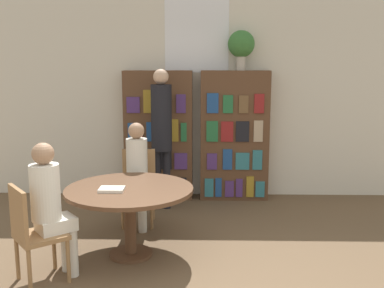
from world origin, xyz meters
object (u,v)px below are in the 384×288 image
(reading_table, at_px, (129,198))
(seated_reader_right, at_px, (51,202))
(librarian_standing, at_px, (162,125))
(bookshelf_right, at_px, (234,136))
(chair_left_side, at_px, (139,183))
(bookshelf_left, at_px, (159,136))
(flower_vase, at_px, (241,45))
(seated_reader_left, at_px, (137,169))
(chair_near_camera, at_px, (32,230))

(reading_table, bearing_deg, seated_reader_right, -141.14)
(seated_reader_right, distance_m, librarian_standing, 2.22)
(bookshelf_right, xyz_separation_m, librarian_standing, (-0.99, -0.50, 0.22))
(chair_left_side, bearing_deg, bookshelf_right, -142.27)
(reading_table, xyz_separation_m, librarian_standing, (0.19, 1.53, 0.53))
(bookshelf_left, relative_size, flower_vase, 3.35)
(chair_left_side, xyz_separation_m, seated_reader_left, (0.01, -0.18, 0.21))
(chair_near_camera, relative_size, seated_reader_right, 0.71)
(seated_reader_right, bearing_deg, bookshelf_left, 125.22)
(bookshelf_left, height_order, seated_reader_right, bookshelf_left)
(seated_reader_right, bearing_deg, chair_left_side, 119.96)
(chair_left_side, bearing_deg, seated_reader_right, 65.96)
(flower_vase, height_order, chair_near_camera, flower_vase)
(bookshelf_left, xyz_separation_m, librarian_standing, (0.09, -0.50, 0.22))
(bookshelf_right, distance_m, seated_reader_left, 1.75)
(reading_table, height_order, chair_near_camera, chair_near_camera)
(chair_near_camera, xyz_separation_m, librarian_standing, (0.95, 2.14, 0.63))
(seated_reader_right, bearing_deg, reading_table, 90.00)
(bookshelf_left, bearing_deg, chair_near_camera, -108.06)
(bookshelf_right, relative_size, seated_reader_right, 1.46)
(chair_near_camera, height_order, chair_left_side, same)
(reading_table, xyz_separation_m, chair_near_camera, (-0.76, -0.61, -0.10))
(seated_reader_left, distance_m, seated_reader_right, 1.42)
(bookshelf_left, bearing_deg, bookshelf_right, -0.00)
(librarian_standing, bearing_deg, reading_table, -97.15)
(chair_left_side, bearing_deg, flower_vase, -143.83)
(flower_vase, relative_size, seated_reader_right, 0.43)
(chair_near_camera, relative_size, chair_left_side, 1.00)
(reading_table, height_order, librarian_standing, librarian_standing)
(seated_reader_left, relative_size, seated_reader_right, 1.00)
(bookshelf_right, height_order, seated_reader_right, bookshelf_right)
(chair_left_side, relative_size, seated_reader_right, 0.71)
(seated_reader_left, relative_size, librarian_standing, 0.67)
(seated_reader_left, bearing_deg, flower_vase, -139.13)
(librarian_standing, bearing_deg, seated_reader_left, -107.47)
(seated_reader_left, bearing_deg, bookshelf_right, -137.52)
(bookshelf_right, bearing_deg, chair_near_camera, -126.32)
(bookshelf_left, distance_m, librarian_standing, 0.55)
(chair_near_camera, bearing_deg, bookshelf_left, 123.08)
(bookshelf_left, bearing_deg, reading_table, -92.86)
(reading_table, xyz_separation_m, seated_reader_right, (-0.62, -0.50, 0.11))
(bookshelf_left, xyz_separation_m, reading_table, (-0.10, -2.03, -0.31))
(bookshelf_left, relative_size, reading_table, 1.44)
(flower_vase, height_order, librarian_standing, flower_vase)
(bookshelf_left, bearing_deg, chair_left_side, -98.10)
(flower_vase, relative_size, reading_table, 0.43)
(bookshelf_left, distance_m, flower_vase, 1.71)
(seated_reader_left, bearing_deg, reading_table, 90.00)
(librarian_standing, bearing_deg, seated_reader_right, -111.82)
(flower_vase, bearing_deg, reading_table, -121.73)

